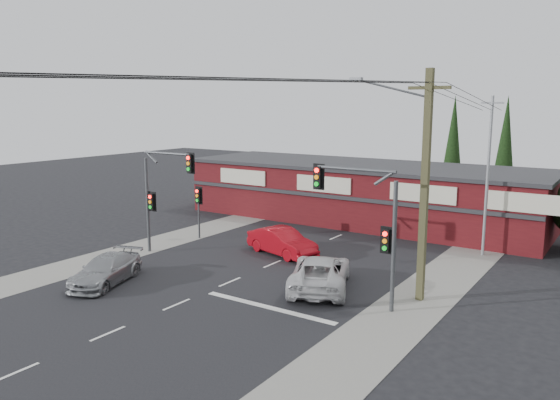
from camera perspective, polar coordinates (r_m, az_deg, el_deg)
The scene contains 18 objects.
ground at distance 26.74m, azimuth -5.54°, elevation -8.66°, with size 120.00×120.00×0.00m, color black.
road_strip at distance 30.59m, azimuth 0.43°, elevation -6.20°, with size 14.00×70.00×0.01m, color black.
verge_left at distance 35.80m, azimuth -11.04°, elevation -3.97°, with size 3.00×70.00×0.02m, color gray.
verge_right at distance 27.08m, azimuth 15.81°, elevation -8.74°, with size 3.00×70.00×0.02m, color gray.
stop_line at distance 23.62m, azimuth -1.18°, elevation -11.15°, with size 6.50×0.35×0.01m, color silver.
white_suv at distance 25.80m, azimuth 4.22°, elevation -7.54°, with size 2.56×5.56×1.54m, color silver.
silver_suv at distance 27.71m, azimuth -17.76°, elevation -6.99°, with size 1.87×4.59×1.33m, color #97999C.
red_sedan at distance 31.34m, azimuth 0.22°, elevation -4.37°, with size 1.61×4.62×1.52m, color #A30A14.
lane_dashes at distance 24.34m, azimuth -10.75°, elevation -10.67°, with size 0.12×30.73×0.01m.
shop_building at distance 40.85m, azimuth 8.53°, elevation 0.87°, with size 27.30×8.40×4.22m.
conifer_near at distance 45.44m, azimuth 17.63°, elevation 5.67°, with size 1.80×1.80×9.25m.
conifer_far at distance 46.55m, azimuth 22.48°, elevation 5.47°, with size 1.80×1.80×9.25m.
traffic_mast_left at distance 31.54m, azimuth -12.42°, elevation 1.36°, with size 3.77×0.27×5.97m.
traffic_mast_right at distance 23.00m, azimuth 9.28°, elevation -1.64°, with size 3.96×0.27×5.97m.
pedestal_signal at distance 35.14m, azimuth -8.51°, elevation -0.16°, with size 0.55×0.27×3.38m.
utility_pole at distance 24.04m, azimuth 14.61°, elevation 2.17°, with size 4.38×0.59×10.00m.
steel_pole at distance 32.57m, azimuth 20.89°, elevation 2.58°, with size 1.20×0.16×9.00m.
power_lines at distance 18.72m, azimuth 9.79°, elevation 11.41°, with size 2.01×29.00×1.22m.
Camera 1 is at (16.14, -19.54, 8.53)m, focal length 35.00 mm.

